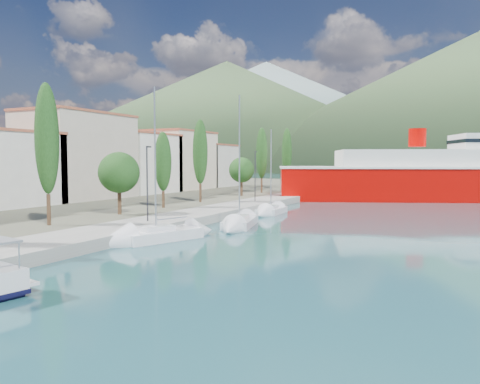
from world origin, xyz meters
The scene contains 10 objects.
ground centered at (0.00, 120.00, 0.00)m, with size 1400.00×1400.00×0.00m, color #215057.
quay centered at (-9.00, 26.00, 0.40)m, with size 5.00×88.00×0.80m, color gray.
land_strip centered at (-47.00, 36.00, 0.35)m, with size 70.00×148.00×0.70m, color #565644.
town_buildings centered at (-32.00, 36.91, 5.57)m, with size 9.20×69.20×11.30m.
tree_row centered at (-14.82, 31.51, 5.88)m, with size 3.80×64.64×10.93m.
lamp_posts centered at (-9.00, 15.26, 4.08)m, with size 0.15×44.09×6.06m.
sailboat_near centered at (-6.10, 10.30, 0.32)m, with size 5.11×8.51×11.75m.
sailboat_mid centered at (-2.95, 19.28, 0.30)m, with size 4.27×8.70×12.10m.
sailboat_far centered at (-4.52, 29.86, 0.28)m, with size 2.60×6.83×9.85m.
ferry centered at (14.87, 61.17, 3.34)m, with size 55.78×31.20×10.99m.
Camera 1 is at (14.06, -15.15, 5.61)m, focal length 35.00 mm.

